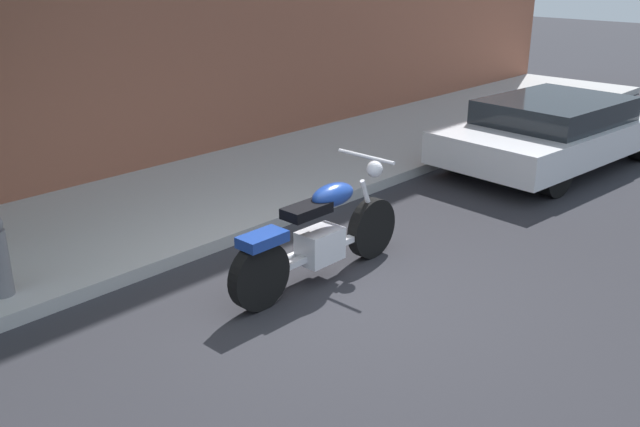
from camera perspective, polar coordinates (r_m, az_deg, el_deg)
ground_plane at (r=6.39m, az=1.19°, el=-7.39°), size 60.00×60.00×0.00m
sidewalk at (r=8.55m, az=-14.40°, el=-0.09°), size 24.66×2.79×0.14m
motorcycle at (r=6.63m, az=-0.04°, el=-1.91°), size 2.21×0.70×1.13m
parked_car_white at (r=10.90m, az=18.82°, el=6.54°), size 4.15×2.12×1.03m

